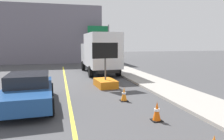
{
  "coord_description": "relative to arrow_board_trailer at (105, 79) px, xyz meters",
  "views": [
    {
      "loc": [
        -0.36,
        0.18,
        2.69
      ],
      "look_at": [
        1.33,
        6.84,
        1.79
      ],
      "focal_mm": 33.12,
      "sensor_mm": 36.0,
      "label": 1
    }
  ],
  "objects": [
    {
      "name": "traffic_cone_mid_lane",
      "position": [
        0.52,
        -5.91,
        -0.14
      ],
      "size": [
        0.36,
        0.36,
        0.69
      ],
      "color": "black",
      "rests_on": "ground"
    },
    {
      "name": "box_truck",
      "position": [
        0.72,
        5.47,
        1.38
      ],
      "size": [
        2.65,
        6.67,
        3.47
      ],
      "color": "black",
      "rests_on": "ground"
    },
    {
      "name": "far_building_block",
      "position": [
        -5.07,
        20.12,
        3.28
      ],
      "size": [
        15.98,
        9.76,
        7.53
      ],
      "primitive_type": "cube",
      "color": "slate",
      "rests_on": "ground"
    },
    {
      "name": "pickup_car",
      "position": [
        -4.01,
        -2.98,
        0.22
      ],
      "size": [
        2.18,
        4.68,
        1.38
      ],
      "color": "navy",
      "rests_on": "ground"
    },
    {
      "name": "arrow_board_trailer",
      "position": [
        0.0,
        0.0,
        0.0
      ],
      "size": [
        1.6,
        1.88,
        2.7
      ],
      "color": "orange",
      "rests_on": "ground"
    },
    {
      "name": "highway_guide_sign",
      "position": [
        2.73,
        13.85,
        2.94
      ],
      "size": [
        2.79,
        0.19,
        5.0
      ],
      "color": "gray",
      "rests_on": "ground"
    },
    {
      "name": "lane_center_stripe",
      "position": [
        -2.33,
        -6.39,
        -0.48
      ],
      "size": [
        0.14,
        36.0,
        0.01
      ],
      "primitive_type": "cube",
      "color": "yellow",
      "rests_on": "ground"
    },
    {
      "name": "traffic_cone_far_lane",
      "position": [
        0.16,
        -3.27,
        -0.16
      ],
      "size": [
        0.36,
        0.36,
        0.65
      ],
      "color": "black",
      "rests_on": "ground"
    }
  ]
}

